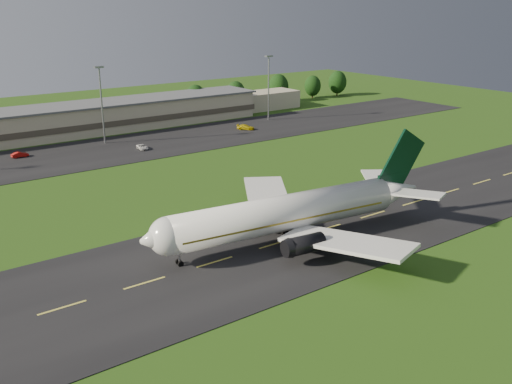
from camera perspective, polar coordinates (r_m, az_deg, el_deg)
ground at (r=88.57m, az=1.89°, el=-5.27°), size 360.00×360.00×0.00m
taxiway at (r=88.55m, az=1.89°, el=-5.24°), size 220.00×30.00×0.10m
apron at (r=149.01m, az=-15.48°, el=3.88°), size 260.00×30.00×0.10m
airliner at (r=88.33m, az=3.34°, el=-2.10°), size 51.19×41.86×15.57m
terminal at (r=172.56m, az=-16.56°, el=7.02°), size 145.00×16.00×8.40m
light_mast_centre at (r=155.67m, az=-15.23°, el=9.27°), size 2.40×1.20×20.35m
light_mast_east at (r=182.62m, az=1.27°, el=11.13°), size 2.40×1.20×20.35m
tree_line at (r=194.02m, az=-8.52°, el=9.08°), size 197.95×9.88×10.39m
service_vehicle_b at (r=149.65m, az=-22.55°, el=3.47°), size 4.04×1.58×1.31m
service_vehicle_c at (r=148.92m, az=-11.31°, el=4.44°), size 2.35×4.48×1.20m
service_vehicle_d at (r=169.60m, az=-1.04°, el=6.51°), size 5.02×5.23×1.50m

